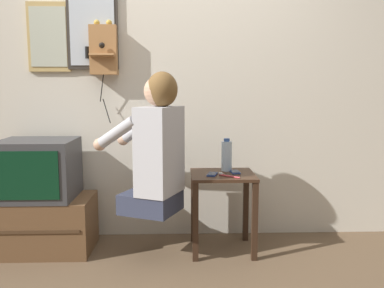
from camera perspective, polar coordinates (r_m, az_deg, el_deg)
The scene contains 12 objects.
wall_back at distance 3.28m, azimuth -4.22°, elevation 9.10°, with size 6.80×0.05×2.55m.
side_table at distance 3.01m, azimuth 4.30°, elevation -6.79°, with size 0.46×0.43×0.58m.
person at distance 2.79m, azimuth -5.09°, elevation -0.39°, with size 0.62×0.54×0.97m.
tv_stand at distance 3.26m, azimuth -20.43°, elevation -10.49°, with size 0.76×0.46×0.40m.
television at distance 3.17m, azimuth -20.84°, elevation -3.30°, with size 0.54×0.48×0.43m.
wall_phone_antique at distance 3.26m, azimuth -12.29°, elevation 12.79°, with size 0.25×0.18×0.78m.
framed_picture at distance 3.41m, azimuth -19.48°, elevation 13.98°, with size 0.32×0.03×0.53m.
wall_mirror at distance 3.33m, azimuth -13.78°, elevation 15.16°, with size 0.39×0.03×0.58m.
cell_phone_held at distance 2.92m, azimuth 2.86°, elevation -4.26°, with size 0.09×0.14×0.01m.
cell_phone_spare at distance 3.01m, azimuth 6.04°, elevation -3.93°, with size 0.07×0.13×0.01m.
water_bottle at distance 3.06m, azimuth 4.88°, elevation -1.64°, with size 0.08×0.08×0.25m.
toothbrush at distance 2.88m, azimuth 5.05°, elevation -4.45°, with size 0.14×0.12×0.02m.
Camera 1 is at (0.13, -2.09, 1.19)m, focal length 38.00 mm.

